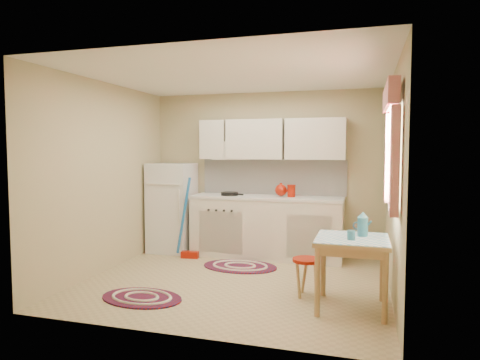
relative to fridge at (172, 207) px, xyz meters
name	(u,v)px	position (x,y,z in m)	size (l,w,h in m)	color
room_shell	(253,151)	(1.58, -1.01, 0.90)	(3.64, 3.60, 2.52)	tan
fridge	(172,207)	(0.00, 0.00, 0.00)	(0.65, 0.60, 1.40)	silver
broom	(190,218)	(0.44, -0.35, -0.10)	(0.28, 0.12, 1.20)	#1C65B1
base_cabinets	(266,228)	(1.52, 0.05, -0.26)	(2.25, 0.60, 0.88)	beige
countertop	(267,198)	(1.52, 0.05, 0.20)	(2.27, 0.62, 0.04)	silver
frying_pan	(230,194)	(0.96, 0.00, 0.24)	(0.26, 0.26, 0.05)	black
red_kettle	(281,190)	(1.74, 0.05, 0.32)	(0.19, 0.17, 0.19)	#991505
red_canister	(291,192)	(1.89, 0.05, 0.30)	(0.11, 0.11, 0.16)	#991505
table	(352,274)	(2.82, -1.77, -0.34)	(0.72, 0.72, 0.72)	tan
stool	(306,277)	(2.33, -1.53, -0.49)	(0.30, 0.30, 0.42)	#991505
coffee_pot	(363,224)	(2.92, -1.65, 0.15)	(0.13, 0.11, 0.26)	teal
mug	(351,235)	(2.81, -1.87, 0.07)	(0.08, 0.08, 0.10)	teal
rug_center	(240,266)	(1.30, -0.60, -0.69)	(1.03, 0.69, 0.02)	maroon
rug_left	(142,298)	(0.63, -2.11, -0.69)	(0.93, 0.62, 0.02)	maroon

